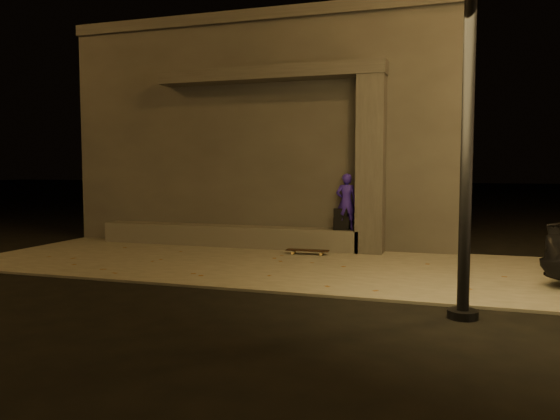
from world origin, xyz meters
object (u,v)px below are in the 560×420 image
(backpack, at_px, (341,222))
(skateboard, at_px, (308,251))
(skateboarder, at_px, (346,202))
(column, at_px, (371,165))

(backpack, bearing_deg, skateboard, -138.05)
(skateboard, bearing_deg, skateboarder, 41.30)
(column, bearing_deg, skateboarder, 180.00)
(column, bearing_deg, backpack, 180.00)
(skateboarder, xyz_separation_m, backpack, (-0.10, 0.00, -0.43))
(column, relative_size, skateboarder, 3.06)
(skateboarder, distance_m, skateboard, 1.33)
(skateboarder, relative_size, skateboard, 1.34)
(column, distance_m, skateboarder, 0.91)
(skateboarder, height_order, backpack, skateboarder)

